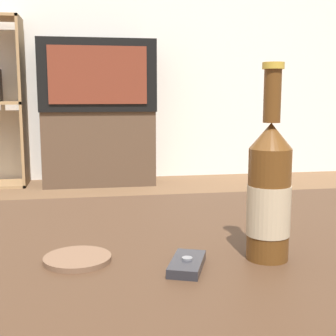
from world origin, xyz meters
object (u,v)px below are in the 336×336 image
television (97,76)px  beer_bottle (269,192)px  cell_phone (187,264)px  tv_stand (99,148)px

television → beer_bottle: 2.87m
beer_bottle → cell_phone: bearing=-171.2°
tv_stand → beer_bottle: 2.87m
tv_stand → beer_bottle: (0.19, -2.86, 0.25)m
cell_phone → tv_stand: bearing=112.4°
tv_stand → beer_bottle: size_ratio=2.70×
cell_phone → beer_bottle: bearing=30.0°
television → cell_phone: 2.90m
tv_stand → television: size_ratio=0.98×
tv_stand → television: 0.53m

